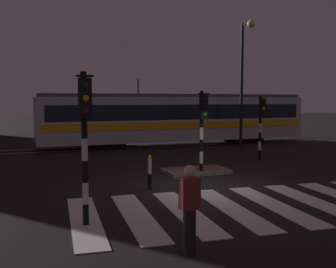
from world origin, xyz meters
TOP-DOWN VIEW (x-y plane):
  - ground_plane at (0.00, 0.00)m, footprint 120.00×120.00m
  - rail_near at (0.00, 11.03)m, footprint 80.00×0.12m
  - rail_far at (0.00, 12.47)m, footprint 80.00×0.12m
  - crosswalk_zebra at (0.00, -2.78)m, footprint 10.03×5.24m
  - traffic_island at (0.70, 2.38)m, footprint 2.48×1.48m
  - traffic_light_corner_far_right at (5.18, 4.53)m, footprint 0.36×0.42m
  - traffic_light_median_centre at (0.69, 1.76)m, footprint 0.36×0.42m
  - traffic_light_corner_near_left at (-4.51, -2.87)m, footprint 0.36×0.42m
  - street_lamp_trackside_right at (6.76, 8.73)m, footprint 0.44×1.21m
  - tram at (3.76, 11.75)m, footprint 17.47×2.58m
  - pedestrian_waiting_at_kerb at (-3.00, -5.30)m, footprint 0.36×0.24m
  - bollard_island_edge at (-1.92, 0.30)m, footprint 0.12×0.12m

SIDE VIEW (x-z plane):
  - ground_plane at x=0.00m, z-range 0.00..0.00m
  - crosswalk_zebra at x=0.00m, z-range 0.00..0.02m
  - rail_near at x=0.00m, z-range 0.00..0.03m
  - rail_far at x=0.00m, z-range 0.00..0.03m
  - traffic_island at x=0.70m, z-range 0.00..0.18m
  - bollard_island_edge at x=-1.92m, z-range 0.00..1.11m
  - pedestrian_waiting_at_kerb at x=-3.00m, z-range 0.02..1.73m
  - tram at x=3.76m, z-range -0.32..3.83m
  - traffic_light_corner_far_right at x=5.18m, z-range 0.49..3.57m
  - traffic_light_median_centre at x=0.69m, z-range 0.52..3.76m
  - traffic_light_corner_near_left at x=-4.51m, z-range 0.57..4.11m
  - street_lamp_trackside_right at x=6.76m, z-range 0.97..8.39m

